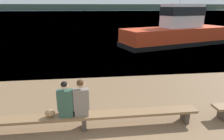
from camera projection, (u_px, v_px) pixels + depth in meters
water_surface at (87, 12)px, 123.46m from camera, size 240.00×240.00×0.00m
far_shoreline at (87, 7)px, 179.54m from camera, size 600.00×12.00×5.13m
bench_main at (84, 117)px, 5.76m from camera, size 6.79×0.43×0.45m
person_left at (66, 101)px, 5.55m from camera, size 0.44×0.38×1.06m
person_right at (81, 99)px, 5.59m from camera, size 0.44×0.39×1.09m
shopping_bag at (50, 113)px, 5.59m from camera, size 0.28×0.19×0.23m
tugboat_red at (177, 32)px, 18.31m from camera, size 10.98×6.05×5.85m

